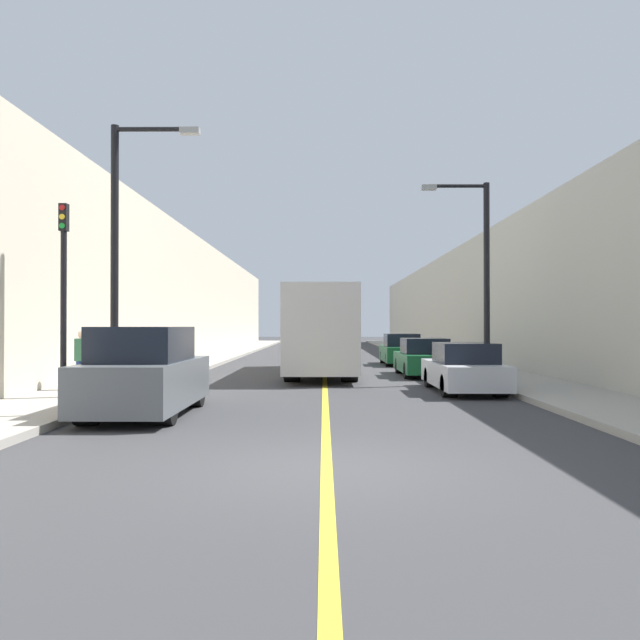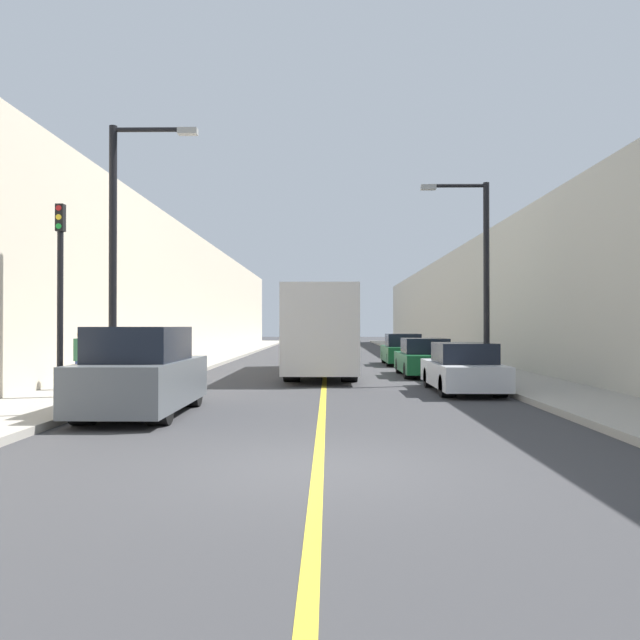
{
  "view_description": "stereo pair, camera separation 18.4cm",
  "coord_description": "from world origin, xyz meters",
  "px_view_note": "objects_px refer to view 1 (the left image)",
  "views": [
    {
      "loc": [
        -0.04,
        -8.41,
        1.93
      ],
      "look_at": [
        -0.18,
        14.72,
        2.14
      ],
      "focal_mm": 35.0,
      "sensor_mm": 36.0,
      "label": 1
    },
    {
      "loc": [
        0.15,
        -8.41,
        1.93
      ],
      "look_at": [
        -0.18,
        14.72,
        2.14
      ],
      "focal_mm": 35.0,
      "sensor_mm": 36.0,
      "label": 2
    }
  ],
  "objects_px": {
    "car_right_far": "(401,351)",
    "bus": "(321,330)",
    "car_right_mid": "(424,359)",
    "street_lamp_left": "(122,241)",
    "pedestrian": "(82,359)",
    "street_lamp_right": "(480,267)",
    "car_right_near": "(464,370)",
    "parked_suv_left": "(145,374)",
    "traffic_light": "(64,300)"
  },
  "relations": [
    {
      "from": "parked_suv_left",
      "to": "car_right_near",
      "type": "height_order",
      "value": "parked_suv_left"
    },
    {
      "from": "bus",
      "to": "parked_suv_left",
      "type": "bearing_deg",
      "value": -108.26
    },
    {
      "from": "car_right_near",
      "to": "pedestrian",
      "type": "relative_size",
      "value": 2.66
    },
    {
      "from": "bus",
      "to": "car_right_far",
      "type": "relative_size",
      "value": 2.46
    },
    {
      "from": "car_right_far",
      "to": "bus",
      "type": "bearing_deg",
      "value": -123.21
    },
    {
      "from": "car_right_near",
      "to": "car_right_far",
      "type": "distance_m",
      "value": 12.57
    },
    {
      "from": "car_right_mid",
      "to": "street_lamp_left",
      "type": "height_order",
      "value": "street_lamp_left"
    },
    {
      "from": "traffic_light",
      "to": "street_lamp_left",
      "type": "bearing_deg",
      "value": 88.36
    },
    {
      "from": "car_right_near",
      "to": "car_right_mid",
      "type": "xyz_separation_m",
      "value": [
        -0.24,
        5.77,
        0.01
      ]
    },
    {
      "from": "car_right_mid",
      "to": "street_lamp_right",
      "type": "distance_m",
      "value": 4.8
    },
    {
      "from": "car_right_far",
      "to": "street_lamp_left",
      "type": "bearing_deg",
      "value": -120.91
    },
    {
      "from": "car_right_mid",
      "to": "car_right_far",
      "type": "relative_size",
      "value": 1.02
    },
    {
      "from": "car_right_mid",
      "to": "pedestrian",
      "type": "relative_size",
      "value": 2.62
    },
    {
      "from": "street_lamp_right",
      "to": "car_right_far",
      "type": "bearing_deg",
      "value": 97.8
    },
    {
      "from": "street_lamp_right",
      "to": "traffic_light",
      "type": "xyz_separation_m",
      "value": [
        -10.41,
        -8.18,
        -1.43
      ]
    },
    {
      "from": "street_lamp_right",
      "to": "pedestrian",
      "type": "height_order",
      "value": "street_lamp_right"
    },
    {
      "from": "parked_suv_left",
      "to": "pedestrian",
      "type": "bearing_deg",
      "value": 126.35
    },
    {
      "from": "parked_suv_left",
      "to": "car_right_far",
      "type": "height_order",
      "value": "parked_suv_left"
    },
    {
      "from": "parked_suv_left",
      "to": "car_right_mid",
      "type": "bearing_deg",
      "value": 53.9
    },
    {
      "from": "car_right_mid",
      "to": "street_lamp_right",
      "type": "bearing_deg",
      "value": -67.56
    },
    {
      "from": "car_right_near",
      "to": "street_lamp_right",
      "type": "bearing_deg",
      "value": 65.84
    },
    {
      "from": "car_right_far",
      "to": "street_lamp_right",
      "type": "distance_m",
      "value": 10.66
    },
    {
      "from": "car_right_near",
      "to": "street_lamp_left",
      "type": "xyz_separation_m",
      "value": [
        -9.2,
        -2.36,
        3.42
      ]
    },
    {
      "from": "street_lamp_right",
      "to": "bus",
      "type": "bearing_deg",
      "value": 142.16
    },
    {
      "from": "parked_suv_left",
      "to": "car_right_far",
      "type": "relative_size",
      "value": 1.06
    },
    {
      "from": "parked_suv_left",
      "to": "car_right_mid",
      "type": "distance_m",
      "value": 13.03
    },
    {
      "from": "car_right_near",
      "to": "car_right_far",
      "type": "xyz_separation_m",
      "value": [
        -0.26,
        12.56,
        0.04
      ]
    },
    {
      "from": "street_lamp_right",
      "to": "pedestrian",
      "type": "xyz_separation_m",
      "value": [
        -11.94,
        -3.29,
        -2.88
      ]
    },
    {
      "from": "street_lamp_right",
      "to": "pedestrian",
      "type": "bearing_deg",
      "value": -164.59
    },
    {
      "from": "car_right_mid",
      "to": "street_lamp_left",
      "type": "relative_size",
      "value": 0.63
    },
    {
      "from": "car_right_far",
      "to": "street_lamp_right",
      "type": "relative_size",
      "value": 0.65
    },
    {
      "from": "car_right_far",
      "to": "traffic_light",
      "type": "height_order",
      "value": "traffic_light"
    },
    {
      "from": "car_right_far",
      "to": "street_lamp_left",
      "type": "xyz_separation_m",
      "value": [
        -8.93,
        -14.92,
        3.39
      ]
    },
    {
      "from": "bus",
      "to": "street_lamp_right",
      "type": "relative_size",
      "value": 1.6
    },
    {
      "from": "pedestrian",
      "to": "car_right_mid",
      "type": "bearing_deg",
      "value": 31.86
    },
    {
      "from": "car_right_mid",
      "to": "street_lamp_right",
      "type": "xyz_separation_m",
      "value": [
        1.36,
        -3.29,
        3.23
      ]
    },
    {
      "from": "street_lamp_right",
      "to": "car_right_mid",
      "type": "bearing_deg",
      "value": 112.44
    },
    {
      "from": "car_right_near",
      "to": "car_right_far",
      "type": "height_order",
      "value": "car_right_far"
    },
    {
      "from": "car_right_mid",
      "to": "street_lamp_right",
      "type": "relative_size",
      "value": 0.66
    },
    {
      "from": "parked_suv_left",
      "to": "street_lamp_left",
      "type": "relative_size",
      "value": 0.65
    },
    {
      "from": "car_right_mid",
      "to": "traffic_light",
      "type": "distance_m",
      "value": 14.72
    },
    {
      "from": "car_right_mid",
      "to": "street_lamp_right",
      "type": "height_order",
      "value": "street_lamp_right"
    },
    {
      "from": "bus",
      "to": "parked_suv_left",
      "type": "xyz_separation_m",
      "value": [
        -3.74,
        -11.35,
        -0.9
      ]
    },
    {
      "from": "car_right_far",
      "to": "pedestrian",
      "type": "bearing_deg",
      "value": -128.3
    },
    {
      "from": "street_lamp_left",
      "to": "street_lamp_right",
      "type": "height_order",
      "value": "street_lamp_left"
    },
    {
      "from": "parked_suv_left",
      "to": "car_right_mid",
      "type": "xyz_separation_m",
      "value": [
        7.68,
        10.52,
        -0.22
      ]
    },
    {
      "from": "car_right_far",
      "to": "street_lamp_right",
      "type": "height_order",
      "value": "street_lamp_right"
    },
    {
      "from": "parked_suv_left",
      "to": "traffic_light",
      "type": "relative_size",
      "value": 1.07
    },
    {
      "from": "car_right_far",
      "to": "street_lamp_right",
      "type": "xyz_separation_m",
      "value": [
        1.38,
        -10.08,
        3.2
      ]
    },
    {
      "from": "street_lamp_right",
      "to": "street_lamp_left",
      "type": "bearing_deg",
      "value": -154.85
    }
  ]
}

